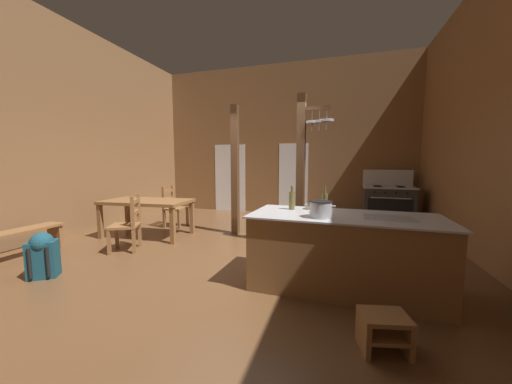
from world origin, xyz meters
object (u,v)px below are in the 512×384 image
object	(u,v)px
step_stool	(384,329)
ladderback_chair_by_post	(174,207)
dining_table	(147,204)
ladderback_chair_near_window	(128,224)
kitchen_island	(343,252)
backpack	(43,254)
stockpot_on_counter	(321,209)
stove_range	(388,205)
bench_along_left_wall	(11,240)
bottle_tall_on_counter	(292,200)
bottle_short_on_counter	(325,203)
mixing_bowl_on_counter	(312,207)

from	to	relation	value
step_stool	ladderback_chair_by_post	size ratio (longest dim) A/B	0.43
dining_table	ladderback_chair_near_window	size ratio (longest dim) A/B	1.85
kitchen_island	backpack	distance (m)	3.81
backpack	stockpot_on_counter	xyz separation A→B (m)	(3.47, 0.58, 0.66)
dining_table	stove_range	bearing A→B (deg)	27.37
stove_range	bench_along_left_wall	world-z (taller)	stove_range
ladderback_chair_by_post	bottle_tall_on_counter	xyz separation A→B (m)	(3.10, -1.96, 0.55)
ladderback_chair_near_window	bottle_short_on_counter	size ratio (longest dim) A/B	2.92
stove_range	mixing_bowl_on_counter	world-z (taller)	stove_range
bench_along_left_wall	mixing_bowl_on_counter	world-z (taller)	mixing_bowl_on_counter
kitchen_island	bench_along_left_wall	size ratio (longest dim) A/B	1.53
stockpot_on_counter	mixing_bowl_on_counter	xyz separation A→B (m)	(-0.14, 0.52, -0.06)
bench_along_left_wall	bottle_short_on_counter	world-z (taller)	bottle_short_on_counter
bench_along_left_wall	bottle_tall_on_counter	distance (m)	4.32
step_stool	bottle_short_on_counter	size ratio (longest dim) A/B	1.27
stockpot_on_counter	ladderback_chair_by_post	bearing A→B (deg)	145.57
ladderback_chair_near_window	step_stool	bearing A→B (deg)	-20.99
kitchen_island	ladderback_chair_near_window	world-z (taller)	ladderback_chair_near_window
kitchen_island	mixing_bowl_on_counter	world-z (taller)	mixing_bowl_on_counter
kitchen_island	stockpot_on_counter	xyz separation A→B (m)	(-0.26, -0.23, 0.54)
stockpot_on_counter	bottle_tall_on_counter	bearing A→B (deg)	131.88
bench_along_left_wall	backpack	xyz separation A→B (m)	(1.14, -0.33, 0.01)
kitchen_island	stockpot_on_counter	world-z (taller)	stockpot_on_counter
kitchen_island	stove_range	size ratio (longest dim) A/B	1.66
bench_along_left_wall	stockpot_on_counter	size ratio (longest dim) A/B	4.50
step_stool	stockpot_on_counter	world-z (taller)	stockpot_on_counter
step_stool	backpack	size ratio (longest dim) A/B	0.69
step_stool	stockpot_on_counter	distance (m)	1.27
backpack	bottle_short_on_counter	distance (m)	3.66
bottle_tall_on_counter	bottle_short_on_counter	xyz separation A→B (m)	(0.42, -0.19, 0.01)
ladderback_chair_near_window	ladderback_chair_by_post	xyz separation A→B (m)	(-0.28, 1.77, 0.00)
step_stool	ladderback_chair_by_post	world-z (taller)	ladderback_chair_by_post
kitchen_island	backpack	bearing A→B (deg)	-167.73
mixing_bowl_on_counter	backpack	bearing A→B (deg)	-161.60
step_stool	bottle_short_on_counter	distance (m)	1.45
step_stool	ladderback_chair_near_window	distance (m)	4.05
bottle_tall_on_counter	mixing_bowl_on_counter	bearing A→B (deg)	18.90
dining_table	stockpot_on_counter	bearing A→B (deg)	-23.27
stove_range	ladderback_chair_near_window	distance (m)	5.69
bench_along_left_wall	bottle_short_on_counter	size ratio (longest dim) A/B	4.42
stove_range	mixing_bowl_on_counter	distance (m)	3.84
ladderback_chair_by_post	backpack	size ratio (longest dim) A/B	1.59
dining_table	kitchen_island	bearing A→B (deg)	-18.83
stove_range	bottle_short_on_counter	xyz separation A→B (m)	(-1.31, -3.78, 0.53)
kitchen_island	ladderback_chair_near_window	distance (m)	3.49
backpack	mixing_bowl_on_counter	distance (m)	3.56
bench_along_left_wall	stockpot_on_counter	bearing A→B (deg)	3.13
kitchen_island	dining_table	xyz separation A→B (m)	(-3.77, 1.29, 0.21)
stove_range	backpack	size ratio (longest dim) A/B	2.21
kitchen_island	bottle_short_on_counter	xyz separation A→B (m)	(-0.23, 0.02, 0.57)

